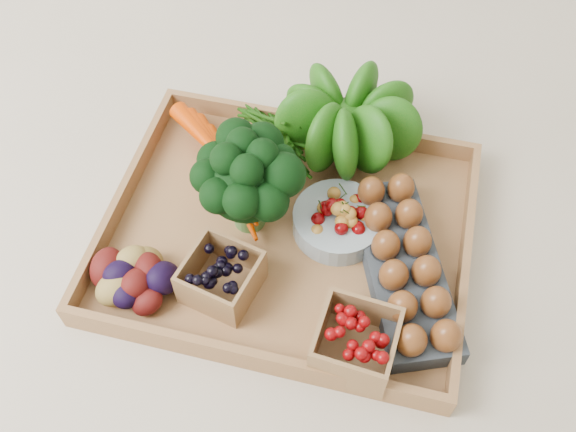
% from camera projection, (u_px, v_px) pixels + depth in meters
% --- Properties ---
extents(ground, '(4.00, 4.00, 0.00)m').
position_uv_depth(ground, '(288.00, 238.00, 1.01)').
color(ground, beige).
rests_on(ground, ground).
extents(tray, '(0.55, 0.45, 0.01)m').
position_uv_depth(tray, '(288.00, 235.00, 1.01)').
color(tray, '#9E6F42').
rests_on(tray, ground).
extents(carrots, '(0.22, 0.16, 0.05)m').
position_uv_depth(carrots, '(225.00, 166.00, 1.04)').
color(carrots, '#DD3C00').
rests_on(carrots, tray).
extents(lettuce, '(0.16, 0.16, 0.16)m').
position_uv_depth(lettuce, '(346.00, 115.00, 1.04)').
color(lettuce, '#0F520C').
rests_on(lettuce, tray).
extents(broccoli, '(0.16, 0.16, 0.13)m').
position_uv_depth(broccoli, '(248.00, 196.00, 0.96)').
color(broccoli, black).
rests_on(broccoli, tray).
extents(cherry_bowl, '(0.14, 0.14, 0.04)m').
position_uv_depth(cherry_bowl, '(338.00, 222.00, 0.99)').
color(cherry_bowl, '#8C9EA5').
rests_on(cherry_bowl, tray).
extents(egg_carton, '(0.21, 0.32, 0.03)m').
position_uv_depth(egg_carton, '(403.00, 269.00, 0.94)').
color(egg_carton, '#333941').
rests_on(egg_carton, tray).
extents(potatoes, '(0.13, 0.13, 0.08)m').
position_uv_depth(potatoes, '(134.00, 270.00, 0.92)').
color(potatoes, '#400C0A').
rests_on(potatoes, tray).
extents(punnet_blackberry, '(0.12, 0.12, 0.07)m').
position_uv_depth(punnet_blackberry, '(221.00, 277.00, 0.91)').
color(punnet_blackberry, black).
rests_on(punnet_blackberry, tray).
extents(punnet_raspberry, '(0.11, 0.11, 0.07)m').
position_uv_depth(punnet_raspberry, '(356.00, 342.00, 0.85)').
color(punnet_raspberry, '#6C0406').
rests_on(punnet_raspberry, tray).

